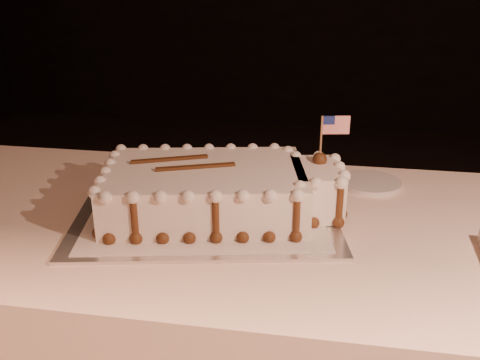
# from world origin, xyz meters

# --- Properties ---
(cake_board) EXTENTS (0.67, 0.55, 0.01)m
(cake_board) POSITION_xyz_m (-0.34, 0.61, 0.75)
(cake_board) COLOR silver
(cake_board) RESTS_ON banquet_table
(doily) EXTENTS (0.60, 0.50, 0.00)m
(doily) POSITION_xyz_m (-0.34, 0.61, 0.76)
(doily) COLOR silver
(doily) RESTS_ON cake_board
(sheet_cake) EXTENTS (0.58, 0.39, 0.22)m
(sheet_cake) POSITION_xyz_m (-0.31, 0.61, 0.81)
(sheet_cake) COLOR white
(sheet_cake) RESTS_ON doily
(side_plate) EXTENTS (0.16, 0.16, 0.01)m
(side_plate) POSITION_xyz_m (0.04, 0.86, 0.76)
(side_plate) COLOR silver
(side_plate) RESTS_ON banquet_table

